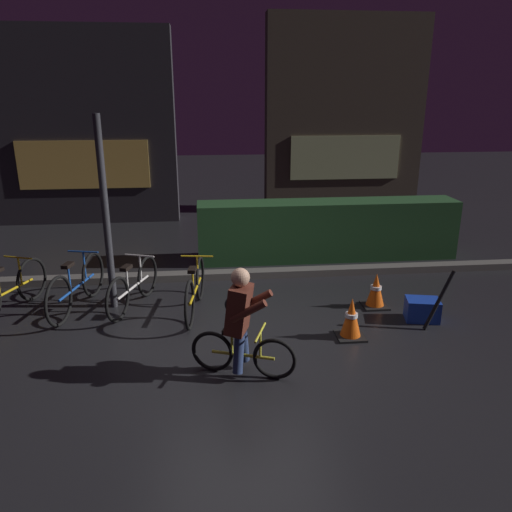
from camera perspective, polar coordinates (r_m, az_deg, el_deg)
ground_plane at (r=6.39m, az=-1.24°, el=-9.43°), size 40.00×40.00×0.00m
sidewalk_curb at (r=8.38m, az=-2.49°, el=-2.12°), size 12.00×0.24×0.12m
hedge_row at (r=9.35m, az=8.21°, el=2.98°), size 4.80×0.70×1.09m
storefront_left at (r=12.48m, az=-19.29°, el=13.66°), size 4.23×0.54×4.42m
storefront_right at (r=13.36m, az=10.13°, el=15.47°), size 4.05×0.54×4.83m
street_post at (r=7.17m, az=-16.87°, el=4.46°), size 0.10×0.10×2.72m
parked_bike_leftmost at (r=7.78m, az=-26.51°, el=-3.54°), size 0.61×1.54×0.75m
parked_bike_left_mid at (r=7.51m, az=-19.87°, el=-3.25°), size 0.51×1.68×0.79m
parked_bike_center_left at (r=7.36m, az=-13.91°, el=-3.37°), size 0.58×1.49×0.72m
parked_bike_center_right at (r=7.02m, az=-7.00°, el=-3.86°), size 0.46×1.65×0.76m
traffic_cone_near at (r=6.43m, az=10.88°, el=-7.08°), size 0.36×0.36×0.53m
traffic_cone_far at (r=7.40m, az=13.58°, el=-3.90°), size 0.36×0.36×0.51m
blue_crate at (r=7.19m, az=18.54°, el=-5.85°), size 0.50×0.41×0.30m
cyclist at (r=5.38m, az=-1.74°, el=-7.54°), size 1.13×0.64×1.25m
closed_umbrella at (r=6.93m, az=20.27°, el=-4.78°), size 0.42×0.16×0.78m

